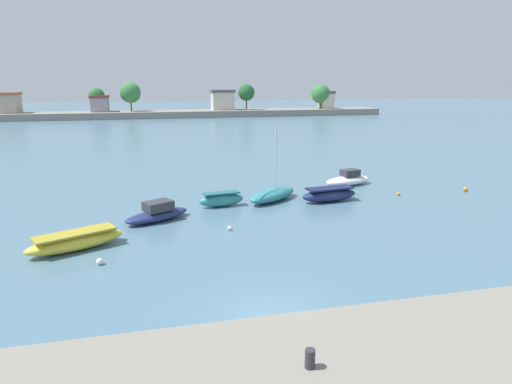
# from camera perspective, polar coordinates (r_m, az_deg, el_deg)

# --- Properties ---
(ground_plane) EXTENTS (400.00, 400.00, 0.00)m
(ground_plane) POSITION_cam_1_polar(r_m,az_deg,el_deg) (19.23, 2.20, -15.87)
(ground_plane) COLOR slate
(mooring_bollard) EXTENTS (0.29, 0.29, 0.56)m
(mooring_bollard) POSITION_cam_1_polar(r_m,az_deg,el_deg) (13.44, 6.91, -20.38)
(mooring_bollard) COLOR #2D2D33
(mooring_bollard) RESTS_ON seawall_embankment
(moored_boat_0) EXTENTS (5.75, 3.83, 1.07)m
(moored_boat_0) POSITION_cam_1_polar(r_m,az_deg,el_deg) (28.08, -22.04, -5.85)
(moored_boat_0) COLOR yellow
(moored_boat_0) RESTS_ON ground
(moored_boat_1) EXTENTS (5.02, 3.75, 1.39)m
(moored_boat_1) POSITION_cam_1_polar(r_m,az_deg,el_deg) (32.07, -12.50, -2.69)
(moored_boat_1) COLOR navy
(moored_boat_1) RESTS_ON ground
(moored_boat_2) EXTENTS (3.65, 1.46, 1.14)m
(moored_boat_2) POSITION_cam_1_polar(r_m,az_deg,el_deg) (34.87, -4.44, -0.98)
(moored_boat_2) COLOR teal
(moored_boat_2) RESTS_ON ground
(moored_boat_3) EXTENTS (5.37, 4.65, 6.02)m
(moored_boat_3) POSITION_cam_1_polar(r_m,az_deg,el_deg) (36.46, 2.17, -0.32)
(moored_boat_3) COLOR teal
(moored_boat_3) RESTS_ON ground
(moored_boat_4) EXTENTS (4.93, 2.09, 1.15)m
(moored_boat_4) POSITION_cam_1_polar(r_m,az_deg,el_deg) (36.74, 9.35, -0.33)
(moored_boat_4) COLOR navy
(moored_boat_4) RESTS_ON ground
(moored_boat_5) EXTENTS (5.14, 2.90, 1.47)m
(moored_boat_5) POSITION_cam_1_polar(r_m,az_deg,el_deg) (42.78, 11.70, 1.57)
(moored_boat_5) COLOR white
(moored_boat_5) RESTS_ON ground
(mooring_buoy_0) EXTENTS (0.30, 0.30, 0.30)m
(mooring_buoy_0) POSITION_cam_1_polar(r_m,az_deg,el_deg) (29.47, -3.39, -4.63)
(mooring_buoy_0) COLOR white
(mooring_buoy_0) RESTS_ON ground
(mooring_buoy_1) EXTENTS (0.40, 0.40, 0.40)m
(mooring_buoy_1) POSITION_cam_1_polar(r_m,az_deg,el_deg) (43.74, 25.21, 0.33)
(mooring_buoy_1) COLOR orange
(mooring_buoy_1) RESTS_ON ground
(mooring_buoy_3) EXTENTS (0.27, 0.27, 0.27)m
(mooring_buoy_3) POSITION_cam_1_polar(r_m,az_deg,el_deg) (40.09, 17.76, -0.24)
(mooring_buoy_3) COLOR orange
(mooring_buoy_3) RESTS_ON ground
(mooring_buoy_4) EXTENTS (0.37, 0.37, 0.37)m
(mooring_buoy_4) POSITION_cam_1_polar(r_m,az_deg,el_deg) (25.54, -19.35, -8.38)
(mooring_buoy_4) COLOR white
(mooring_buoy_4) RESTS_ON ground
(distant_shoreline) EXTENTS (118.84, 9.68, 9.09)m
(distant_shoreline) POSITION_cam_1_polar(r_m,az_deg,el_deg) (122.50, -10.69, 10.44)
(distant_shoreline) COLOR gray
(distant_shoreline) RESTS_ON ground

